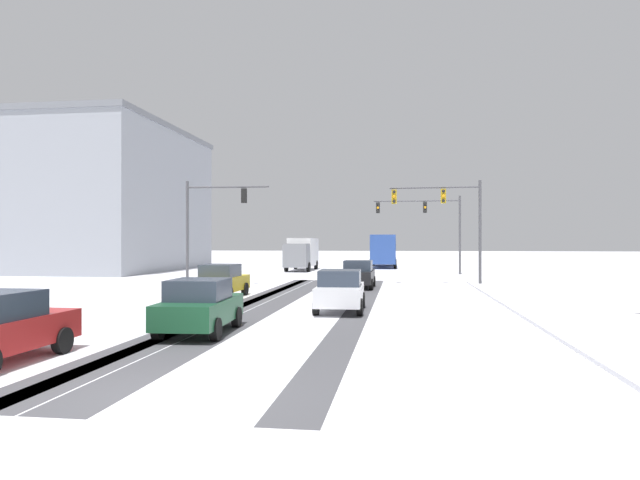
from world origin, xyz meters
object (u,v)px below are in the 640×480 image
at_px(car_white_third, 340,290).
at_px(box_truck_delivery, 302,253).
at_px(bus_oncoming, 384,248).
at_px(traffic_signal_far_right, 429,218).
at_px(office_building_far_left_block, 68,200).
at_px(car_black_lead, 358,274).
at_px(traffic_signal_near_left, 209,215).
at_px(traffic_signal_near_right, 448,211).
at_px(car_yellow_cab_second, 221,281).
at_px(car_dark_green_fourth, 200,306).

height_order(car_white_third, box_truck_delivery, box_truck_delivery).
bearing_deg(bus_oncoming, traffic_signal_far_right, -72.08).
bearing_deg(office_building_far_left_block, car_black_lead, -31.17).
xyz_separation_m(traffic_signal_near_left, traffic_signal_near_right, (14.77, 2.02, 0.25)).
bearing_deg(car_black_lead, traffic_signal_near_right, 29.55).
relative_size(traffic_signal_near_left, car_black_lead, 1.58).
height_order(traffic_signal_near_right, car_yellow_cab_second, traffic_signal_near_right).
relative_size(traffic_signal_near_left, traffic_signal_far_right, 0.90).
height_order(car_white_third, bus_oncoming, bus_oncoming).
bearing_deg(car_dark_green_fourth, box_truck_delivery, 95.13).
height_order(traffic_signal_far_right, car_yellow_cab_second, traffic_signal_far_right).
distance_m(traffic_signal_near_left, car_dark_green_fourth, 19.26).
relative_size(bus_oncoming, box_truck_delivery, 1.49).
bearing_deg(car_dark_green_fourth, traffic_signal_near_right, 66.14).
distance_m(car_yellow_cab_second, office_building_far_left_block, 33.96).
bearing_deg(traffic_signal_far_right, car_yellow_cab_second, -117.07).
bearing_deg(car_black_lead, bus_oncoming, 88.65).
relative_size(traffic_signal_far_right, office_building_far_left_block, 0.33).
xyz_separation_m(car_yellow_cab_second, office_building_far_left_block, (-23.08, 24.20, 5.92)).
bearing_deg(office_building_far_left_block, traffic_signal_near_left, -39.99).
relative_size(car_black_lead, car_white_third, 0.99).
bearing_deg(traffic_signal_far_right, car_black_lead, -107.72).
distance_m(traffic_signal_far_right, bus_oncoming, 13.70).
distance_m(car_dark_green_fourth, box_truck_delivery, 36.53).
bearing_deg(car_black_lead, car_white_third, -89.46).
bearing_deg(box_truck_delivery, car_black_lead, -70.89).
relative_size(car_yellow_cab_second, car_white_third, 1.00).
distance_m(traffic_signal_near_right, office_building_far_left_block, 37.68).
relative_size(bus_oncoming, office_building_far_left_block, 0.50).
height_order(traffic_signal_far_right, office_building_far_left_block, office_building_far_left_block).
distance_m(box_truck_delivery, office_building_far_left_block, 23.18).
height_order(car_yellow_cab_second, box_truck_delivery, box_truck_delivery).
bearing_deg(office_building_far_left_block, car_yellow_cab_second, -46.35).
distance_m(traffic_signal_near_right, car_dark_green_fourth, 22.19).
xyz_separation_m(traffic_signal_near_right, car_black_lead, (-5.38, -3.05, -3.81)).
relative_size(car_white_third, box_truck_delivery, 0.56).
xyz_separation_m(car_white_third, bus_oncoming, (0.55, 38.86, 1.18)).
xyz_separation_m(car_dark_green_fourth, box_truck_delivery, (-3.27, 36.38, 0.82)).
distance_m(traffic_signal_far_right, car_black_lead, 16.20).
distance_m(traffic_signal_near_left, box_truck_delivery, 18.80).
relative_size(car_black_lead, bus_oncoming, 0.37).
xyz_separation_m(traffic_signal_near_right, car_dark_green_fourth, (-8.84, -19.99, -3.81)).
xyz_separation_m(car_white_third, car_dark_green_fourth, (-3.57, -5.84, 0.00)).
xyz_separation_m(traffic_signal_near_left, car_black_lead, (9.39, -1.03, -3.56)).
relative_size(traffic_signal_near_left, office_building_far_left_block, 0.30).
bearing_deg(traffic_signal_near_left, traffic_signal_far_right, 44.54).
distance_m(traffic_signal_near_left, car_black_lead, 10.10).
xyz_separation_m(car_black_lead, car_white_third, (0.10, -11.10, 0.00)).
bearing_deg(bus_oncoming, car_white_third, -90.81).
distance_m(bus_oncoming, office_building_far_left_block, 31.93).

